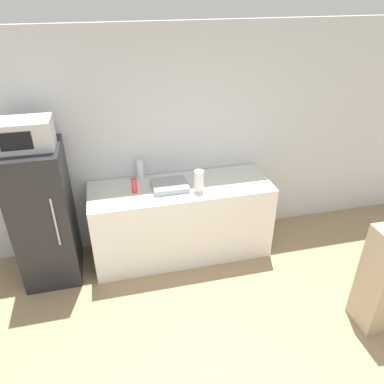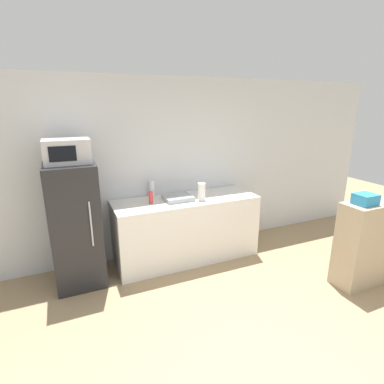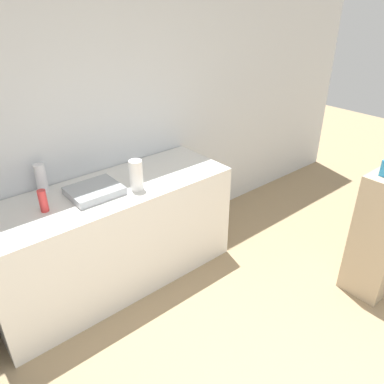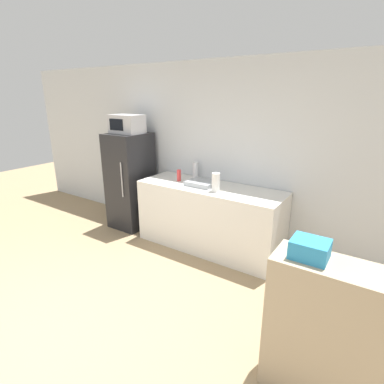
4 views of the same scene
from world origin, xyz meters
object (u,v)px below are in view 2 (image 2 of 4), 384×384
at_px(bottle_short, 151,198).
at_px(paper_towel_roll, 202,192).
at_px(basket, 365,199).
at_px(microwave, 67,151).
at_px(refrigerator, 76,225).
at_px(bottle_tall, 152,189).

xyz_separation_m(bottle_short, paper_towel_roll, (0.69, -0.14, 0.04)).
distance_m(basket, paper_towel_roll, 2.02).
bearing_deg(microwave, bottle_short, 1.38).
relative_size(microwave, basket, 2.14).
bearing_deg(paper_towel_roll, bottle_short, 168.70).
bearing_deg(refrigerator, basket, -25.17).
xyz_separation_m(bottle_tall, bottle_short, (-0.10, -0.28, -0.04)).
xyz_separation_m(microwave, paper_towel_roll, (1.67, -0.12, -0.65)).
distance_m(bottle_tall, paper_towel_roll, 0.73).
bearing_deg(bottle_tall, paper_towel_roll, -35.48).
bearing_deg(basket, refrigerator, 154.83).
height_order(microwave, basket, microwave).
xyz_separation_m(refrigerator, bottle_tall, (1.08, 0.31, 0.27)).
bearing_deg(bottle_short, refrigerator, -178.69).
relative_size(refrigerator, basket, 6.47).
height_order(refrigerator, bottle_short, refrigerator).
bearing_deg(basket, bottle_short, 145.36).
bearing_deg(paper_towel_roll, refrigerator, 176.02).
height_order(refrigerator, microwave, microwave).
xyz_separation_m(refrigerator, basket, (3.15, -1.48, 0.37)).
bearing_deg(microwave, basket, -25.15).
bearing_deg(paper_towel_roll, bottle_tall, 144.52).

